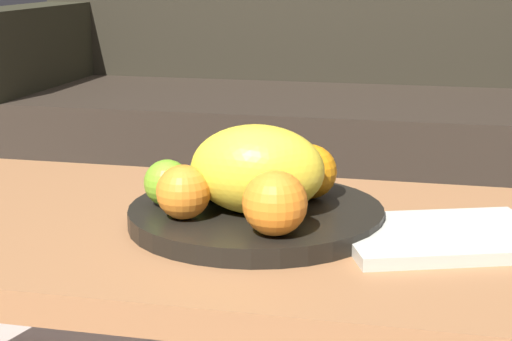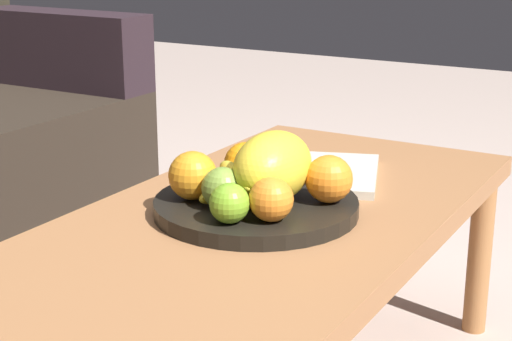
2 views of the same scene
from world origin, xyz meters
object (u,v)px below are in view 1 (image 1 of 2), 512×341
(apple_front, at_px, (213,175))
(magazine, at_px, (442,236))
(orange_front, at_px, (183,192))
(orange_left, at_px, (275,203))
(coffee_table, at_px, (235,255))
(couch, at_px, (313,125))
(fruit_bowl, at_px, (256,216))
(banana_bunch, at_px, (252,179))
(melon_large_front, at_px, (257,169))
(orange_back, at_px, (310,172))
(orange_right, at_px, (236,160))

(apple_front, height_order, magazine, apple_front)
(orange_front, xyz_separation_m, orange_left, (0.13, -0.04, 0.00))
(coffee_table, height_order, couch, couch)
(orange_front, relative_size, magazine, 0.28)
(orange_front, relative_size, orange_left, 0.88)
(fruit_bowl, bearing_deg, couch, 95.46)
(couch, xyz_separation_m, fruit_bowl, (0.11, -1.17, 0.10))
(coffee_table, distance_m, orange_left, 0.17)
(coffee_table, relative_size, banana_bunch, 6.89)
(coffee_table, distance_m, apple_front, 0.11)
(apple_front, bearing_deg, orange_front, -96.75)
(banana_bunch, xyz_separation_m, magazine, (0.26, -0.05, -0.05))
(couch, distance_m, orange_front, 1.25)
(melon_large_front, xyz_separation_m, orange_back, (0.05, 0.08, -0.02))
(apple_front, bearing_deg, magazine, -7.84)
(fruit_bowl, distance_m, orange_front, 0.12)
(coffee_table, distance_m, orange_right, 0.15)
(orange_left, height_order, apple_front, orange_left)
(orange_left, height_order, magazine, orange_left)
(orange_front, xyz_separation_m, magazine, (0.32, 0.05, -0.05))
(orange_right, relative_size, banana_bunch, 0.47)
(orange_left, height_order, orange_right, orange_right)
(banana_bunch, bearing_deg, couch, 95.02)
(banana_bunch, bearing_deg, orange_back, 22.94)
(banana_bunch, height_order, magazine, banana_bunch)
(orange_right, relative_size, apple_front, 1.19)
(melon_large_front, bearing_deg, fruit_bowl, 106.49)
(couch, distance_m, magazine, 1.24)
(melon_large_front, distance_m, orange_back, 0.10)
(fruit_bowl, height_order, melon_large_front, melon_large_front)
(couch, relative_size, orange_left, 21.49)
(orange_back, distance_m, apple_front, 0.13)
(orange_right, bearing_deg, orange_left, -63.55)
(couch, xyz_separation_m, magazine, (0.36, -1.19, 0.10))
(orange_left, bearing_deg, couch, 97.16)
(orange_back, bearing_deg, orange_left, -94.67)
(orange_front, height_order, orange_back, orange_back)
(melon_large_front, height_order, magazine, melon_large_front)
(couch, bearing_deg, orange_back, -81.08)
(coffee_table, xyz_separation_m, melon_large_front, (0.04, -0.02, 0.13))
(coffee_table, distance_m, banana_bunch, 0.11)
(orange_back, bearing_deg, banana_bunch, -157.06)
(orange_back, distance_m, banana_bunch, 0.08)
(orange_right, height_order, banana_bunch, orange_right)
(couch, relative_size, fruit_bowl, 4.96)
(orange_front, bearing_deg, couch, 91.55)
(banana_bunch, bearing_deg, fruit_bowl, -66.99)
(orange_left, height_order, orange_back, orange_left)
(coffee_table, height_order, banana_bunch, banana_bunch)
(coffee_table, bearing_deg, melon_large_front, -28.88)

